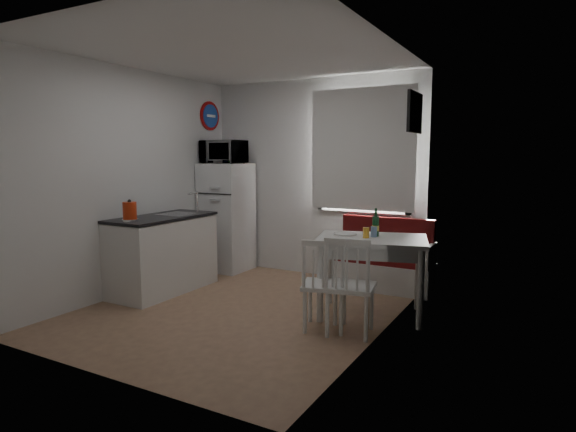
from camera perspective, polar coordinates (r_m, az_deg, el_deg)
name	(u,v)px	position (r m, az deg, el deg)	size (l,w,h in m)	color
floor	(240,310)	(5.15, -5.66, -10.98)	(3.00, 3.50, 0.02)	#8D664B
ceiling	(237,53)	(4.99, -6.05, 18.66)	(3.00, 3.50, 0.02)	white
wall_back	(314,178)	(6.42, 3.08, 4.48)	(3.00, 0.02, 2.60)	white
wall_front	(96,200)	(3.61, -21.84, 1.82)	(3.00, 0.02, 2.60)	white
wall_left	(132,182)	(5.89, -17.98, 3.89)	(0.02, 3.50, 2.60)	white
wall_right	(382,191)	(4.24, 11.12, 2.94)	(0.02, 3.50, 2.60)	white
window	(364,154)	(6.11, 8.95, 7.31)	(1.22, 0.06, 1.47)	white
curtain	(362,150)	(6.05, 8.73, 7.79)	(1.35, 0.02, 1.50)	white
kitchen_counter	(163,253)	(5.89, -14.55, -4.28)	(0.62, 1.32, 1.16)	white
wall_sign	(210,116)	(6.95, -9.19, 11.62)	(0.40, 0.40, 0.03)	#1C48AB
picture_frame	(414,112)	(5.31, 14.76, 11.78)	(0.04, 0.52, 0.42)	black
bench	(383,265)	(5.95, 11.20, -5.77)	(1.19, 0.46, 0.85)	white
dining_table	(372,246)	(4.86, 9.91, -3.57)	(1.22, 1.00, 0.80)	white
chair_left	(321,275)	(4.38, 3.97, -6.97)	(0.50, 0.49, 0.46)	white
chair_right	(347,276)	(4.28, 6.97, -7.03)	(0.49, 0.48, 0.48)	white
fridge	(227,217)	(6.77, -7.28, -0.12)	(0.60, 0.60, 1.49)	white
microwave	(223,152)	(6.68, -7.66, 7.54)	(0.57, 0.38, 0.31)	white
kettle	(130,211)	(5.40, -18.25, 0.57)	(0.17, 0.17, 0.23)	red
wine_bottle	(376,222)	(4.91, 10.35, -0.73)	(0.07, 0.07, 0.28)	#164723
drinking_glass_orange	(366,233)	(4.80, 9.23, -1.97)	(0.06, 0.06, 0.10)	gold
drinking_glass_blue	(374,232)	(4.88, 10.14, -1.84)	(0.06, 0.06, 0.10)	#7FA5D8
plate	(345,234)	(4.96, 6.77, -2.13)	(0.24, 0.24, 0.02)	white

